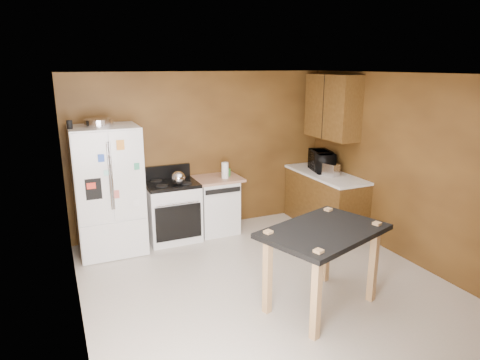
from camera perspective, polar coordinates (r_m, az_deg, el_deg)
floor at (r=5.33m, az=3.75°, el=-14.07°), size 4.50×4.50×0.00m
ceiling at (r=4.65m, az=4.30°, el=13.90°), size 4.50×4.50×0.00m
wall_back at (r=6.85m, az=-4.84°, el=3.75°), size 4.20×0.00×4.20m
wall_front at (r=3.17m, az=23.76°, el=-11.38°), size 4.20×0.00×4.20m
wall_left at (r=4.32m, az=-21.52°, el=-4.15°), size 0.00×4.50×4.50m
wall_right at (r=6.09m, az=21.75°, el=1.26°), size 0.00×4.50×4.50m
roasting_pan at (r=6.06m, az=-18.29°, el=7.29°), size 0.39×0.39×0.10m
pen_cup at (r=5.94m, az=-21.78°, el=6.88°), size 0.07×0.07×0.11m
kettle at (r=6.29m, az=-8.23°, el=0.28°), size 0.20×0.20×0.20m
paper_towel at (r=6.62m, az=-2.01°, el=1.29°), size 0.13×0.13×0.25m
green_canister at (r=6.77m, az=-1.70°, el=1.02°), size 0.11×0.11×0.11m
toaster at (r=6.90m, az=11.95°, el=1.38°), size 0.23×0.30×0.19m
microwave at (r=7.17m, az=10.82°, el=2.41°), size 0.49×0.62×0.30m
refrigerator at (r=6.24m, az=-17.13°, el=-1.34°), size 0.90×0.80×1.80m
gas_range at (r=6.58m, az=-9.02°, el=-3.99°), size 0.76×0.68×1.10m
dishwasher at (r=6.81m, az=-3.22°, el=-3.24°), size 0.78×0.63×0.89m
right_cabinets at (r=7.09m, az=11.51°, el=1.05°), size 0.63×1.58×2.45m
island at (r=4.69m, az=11.05°, el=-7.95°), size 1.53×1.26×0.94m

